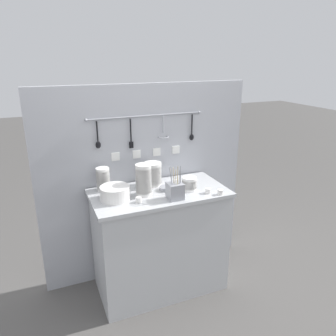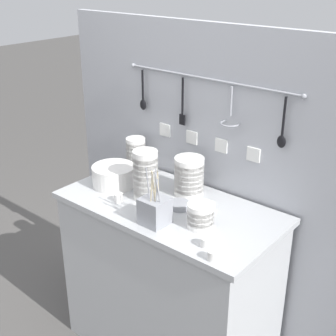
{
  "view_description": "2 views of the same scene",
  "coord_description": "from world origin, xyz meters",
  "px_view_note": "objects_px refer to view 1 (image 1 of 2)",
  "views": [
    {
      "loc": [
        -0.9,
        -2.33,
        1.99
      ],
      "look_at": [
        0.07,
        -0.03,
        1.13
      ],
      "focal_mm": 35.0,
      "sensor_mm": 36.0,
      "label": 1
    },
    {
      "loc": [
        1.31,
        -1.58,
        2.04
      ],
      "look_at": [
        -0.04,
        0.03,
        1.11
      ],
      "focal_mm": 50.0,
      "sensor_mm": 36.0,
      "label": 2
    }
  ],
  "objects_px": {
    "bowl_stack_tall_left": "(103,179)",
    "plate_stack": "(115,193)",
    "bowl_stack_back_corner": "(144,180)",
    "cup_front_left": "(176,182)",
    "cup_back_right": "(220,192)",
    "cutlery_caddy": "(175,191)",
    "cup_centre": "(208,191)",
    "bowl_stack_short_front": "(153,174)",
    "steel_mixing_bowl": "(166,188)",
    "cup_mid_row": "(139,200)",
    "bowl_stack_nested_right": "(189,184)"
  },
  "relations": [
    {
      "from": "cup_centre",
      "to": "bowl_stack_tall_left",
      "type": "bearing_deg",
      "value": 153.23
    },
    {
      "from": "bowl_stack_nested_right",
      "to": "cup_mid_row",
      "type": "distance_m",
      "value": 0.47
    },
    {
      "from": "cutlery_caddy",
      "to": "plate_stack",
      "type": "bearing_deg",
      "value": 159.52
    },
    {
      "from": "bowl_stack_tall_left",
      "to": "steel_mixing_bowl",
      "type": "height_order",
      "value": "bowl_stack_tall_left"
    },
    {
      "from": "bowl_stack_back_corner",
      "to": "bowl_stack_short_front",
      "type": "bearing_deg",
      "value": 51.5
    },
    {
      "from": "bowl_stack_short_front",
      "to": "cup_mid_row",
      "type": "bearing_deg",
      "value": -127.19
    },
    {
      "from": "bowl_stack_short_front",
      "to": "plate_stack",
      "type": "bearing_deg",
      "value": -155.0
    },
    {
      "from": "bowl_stack_nested_right",
      "to": "cup_back_right",
      "type": "relative_size",
      "value": 2.61
    },
    {
      "from": "plate_stack",
      "to": "cup_centre",
      "type": "relative_size",
      "value": 4.95
    },
    {
      "from": "plate_stack",
      "to": "bowl_stack_tall_left",
      "type": "bearing_deg",
      "value": 101.06
    },
    {
      "from": "bowl_stack_back_corner",
      "to": "bowl_stack_tall_left",
      "type": "xyz_separation_m",
      "value": [
        -0.28,
        0.22,
        -0.03
      ]
    },
    {
      "from": "bowl_stack_short_front",
      "to": "cup_centre",
      "type": "height_order",
      "value": "bowl_stack_short_front"
    },
    {
      "from": "steel_mixing_bowl",
      "to": "cutlery_caddy",
      "type": "xyz_separation_m",
      "value": [
        0.0,
        -0.19,
        0.05
      ]
    },
    {
      "from": "bowl_stack_nested_right",
      "to": "cutlery_caddy",
      "type": "bearing_deg",
      "value": -148.3
    },
    {
      "from": "bowl_stack_back_corner",
      "to": "cup_back_right",
      "type": "height_order",
      "value": "bowl_stack_back_corner"
    },
    {
      "from": "bowl_stack_nested_right",
      "to": "cup_centre",
      "type": "bearing_deg",
      "value": -45.29
    },
    {
      "from": "cup_centre",
      "to": "plate_stack",
      "type": "bearing_deg",
      "value": 167.03
    },
    {
      "from": "bowl_stack_nested_right",
      "to": "plate_stack",
      "type": "relative_size",
      "value": 0.53
    },
    {
      "from": "cup_mid_row",
      "to": "cup_back_right",
      "type": "bearing_deg",
      "value": -9.76
    },
    {
      "from": "bowl_stack_short_front",
      "to": "plate_stack",
      "type": "xyz_separation_m",
      "value": [
        -0.38,
        -0.17,
        -0.05
      ]
    },
    {
      "from": "bowl_stack_tall_left",
      "to": "plate_stack",
      "type": "distance_m",
      "value": 0.23
    },
    {
      "from": "cutlery_caddy",
      "to": "cup_mid_row",
      "type": "distance_m",
      "value": 0.29
    },
    {
      "from": "steel_mixing_bowl",
      "to": "cutlery_caddy",
      "type": "relative_size",
      "value": 0.37
    },
    {
      "from": "bowl_stack_nested_right",
      "to": "cup_front_left",
      "type": "xyz_separation_m",
      "value": [
        -0.05,
        0.15,
        -0.04
      ]
    },
    {
      "from": "cup_back_right",
      "to": "bowl_stack_short_front",
      "type": "bearing_deg",
      "value": 136.96
    },
    {
      "from": "bowl_stack_nested_right",
      "to": "cup_centre",
      "type": "xyz_separation_m",
      "value": [
        0.11,
        -0.12,
        -0.04
      ]
    },
    {
      "from": "bowl_stack_back_corner",
      "to": "steel_mixing_bowl",
      "type": "relative_size",
      "value": 2.48
    },
    {
      "from": "bowl_stack_back_corner",
      "to": "cup_front_left",
      "type": "distance_m",
      "value": 0.36
    },
    {
      "from": "bowl_stack_tall_left",
      "to": "bowl_stack_nested_right",
      "type": "distance_m",
      "value": 0.71
    },
    {
      "from": "plate_stack",
      "to": "cutlery_caddy",
      "type": "distance_m",
      "value": 0.47
    },
    {
      "from": "bowl_stack_back_corner",
      "to": "cutlery_caddy",
      "type": "bearing_deg",
      "value": -38.63
    },
    {
      "from": "cup_front_left",
      "to": "steel_mixing_bowl",
      "type": "bearing_deg",
      "value": -149.48
    },
    {
      "from": "bowl_stack_tall_left",
      "to": "cup_back_right",
      "type": "relative_size",
      "value": 4.17
    },
    {
      "from": "bowl_stack_nested_right",
      "to": "cup_centre",
      "type": "height_order",
      "value": "bowl_stack_nested_right"
    },
    {
      "from": "bowl_stack_tall_left",
      "to": "cup_back_right",
      "type": "bearing_deg",
      "value": -27.91
    },
    {
      "from": "plate_stack",
      "to": "cutlery_caddy",
      "type": "xyz_separation_m",
      "value": [
        0.44,
        -0.16,
        0.01
      ]
    },
    {
      "from": "bowl_stack_tall_left",
      "to": "plate_stack",
      "type": "height_order",
      "value": "bowl_stack_tall_left"
    },
    {
      "from": "cup_mid_row",
      "to": "cup_front_left",
      "type": "distance_m",
      "value": 0.47
    },
    {
      "from": "bowl_stack_back_corner",
      "to": "bowl_stack_short_front",
      "type": "xyz_separation_m",
      "value": [
        0.14,
        0.18,
        -0.03
      ]
    },
    {
      "from": "bowl_stack_back_corner",
      "to": "bowl_stack_tall_left",
      "type": "height_order",
      "value": "bowl_stack_back_corner"
    },
    {
      "from": "bowl_stack_tall_left",
      "to": "steel_mixing_bowl",
      "type": "xyz_separation_m",
      "value": [
        0.48,
        -0.2,
        -0.08
      ]
    },
    {
      "from": "cup_mid_row",
      "to": "steel_mixing_bowl",
      "type": "bearing_deg",
      "value": 26.89
    },
    {
      "from": "steel_mixing_bowl",
      "to": "cutlery_caddy",
      "type": "height_order",
      "value": "cutlery_caddy"
    },
    {
      "from": "cutlery_caddy",
      "to": "bowl_stack_back_corner",
      "type": "bearing_deg",
      "value": 141.37
    },
    {
      "from": "cutlery_caddy",
      "to": "bowl_stack_short_front",
      "type": "bearing_deg",
      "value": 100.33
    },
    {
      "from": "cup_front_left",
      "to": "cup_back_right",
      "type": "bearing_deg",
      "value": -53.63
    },
    {
      "from": "bowl_stack_nested_right",
      "to": "cup_front_left",
      "type": "distance_m",
      "value": 0.17
    },
    {
      "from": "plate_stack",
      "to": "cutlery_caddy",
      "type": "height_order",
      "value": "cutlery_caddy"
    },
    {
      "from": "plate_stack",
      "to": "bowl_stack_nested_right",
      "type": "bearing_deg",
      "value": -4.92
    },
    {
      "from": "plate_stack",
      "to": "cup_back_right",
      "type": "xyz_separation_m",
      "value": [
        0.81,
        -0.23,
        -0.03
      ]
    }
  ]
}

